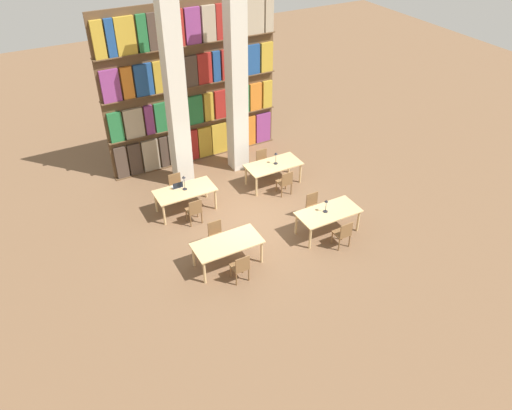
% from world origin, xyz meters
% --- Properties ---
extents(ground_plane, '(40.00, 40.00, 0.00)m').
position_xyz_m(ground_plane, '(0.00, 0.00, 0.00)').
color(ground_plane, brown).
extents(bookshelf_bank, '(6.15, 0.35, 5.50)m').
position_xyz_m(bookshelf_bank, '(0.02, 4.32, 2.63)').
color(bookshelf_bank, brown).
rests_on(bookshelf_bank, ground_plane).
extents(pillar_left, '(0.56, 0.56, 6.00)m').
position_xyz_m(pillar_left, '(-1.04, 3.10, 3.00)').
color(pillar_left, beige).
rests_on(pillar_left, ground_plane).
extents(pillar_center, '(0.56, 0.56, 6.00)m').
position_xyz_m(pillar_center, '(1.04, 3.10, 3.00)').
color(pillar_center, beige).
rests_on(pillar_center, ground_plane).
extents(reading_table_0, '(1.84, 0.90, 0.75)m').
position_xyz_m(reading_table_0, '(-1.53, -1.37, 0.67)').
color(reading_table_0, tan).
rests_on(reading_table_0, ground_plane).
extents(chair_0, '(0.42, 0.40, 0.88)m').
position_xyz_m(chair_0, '(-1.51, -2.10, 0.47)').
color(chair_0, brown).
rests_on(chair_0, ground_plane).
extents(chair_1, '(0.42, 0.40, 0.88)m').
position_xyz_m(chair_1, '(-1.51, -0.64, 0.47)').
color(chair_1, brown).
rests_on(chair_1, ground_plane).
extents(reading_table_1, '(1.84, 0.90, 0.75)m').
position_xyz_m(reading_table_1, '(1.62, -1.51, 0.67)').
color(reading_table_1, tan).
rests_on(reading_table_1, ground_plane).
extents(chair_2, '(0.42, 0.40, 0.88)m').
position_xyz_m(chair_2, '(1.63, -2.24, 0.47)').
color(chair_2, brown).
rests_on(chair_2, ground_plane).
extents(chair_3, '(0.42, 0.40, 0.88)m').
position_xyz_m(chair_3, '(1.63, -0.77, 0.47)').
color(chair_3, brown).
rests_on(chair_3, ground_plane).
extents(desk_lamp_0, '(0.14, 0.14, 0.41)m').
position_xyz_m(desk_lamp_0, '(1.54, -1.47, 1.03)').
color(desk_lamp_0, '#232328').
rests_on(desk_lamp_0, reading_table_1).
extents(reading_table_2, '(1.84, 0.90, 0.75)m').
position_xyz_m(reading_table_2, '(-1.59, 1.48, 0.67)').
color(reading_table_2, tan).
rests_on(reading_table_2, ground_plane).
extents(chair_4, '(0.42, 0.40, 0.88)m').
position_xyz_m(chair_4, '(-1.60, 0.74, 0.47)').
color(chair_4, brown).
rests_on(chair_4, ground_plane).
extents(chair_5, '(0.42, 0.40, 0.88)m').
position_xyz_m(chair_5, '(-1.60, 2.21, 0.47)').
color(chair_5, brown).
rests_on(chair_5, ground_plane).
extents(desk_lamp_1, '(0.14, 0.14, 0.48)m').
position_xyz_m(desk_lamp_1, '(-1.57, 1.52, 1.08)').
color(desk_lamp_1, '#232328').
rests_on(desk_lamp_1, reading_table_2).
extents(laptop, '(0.32, 0.22, 0.21)m').
position_xyz_m(laptop, '(-1.73, 1.73, 0.79)').
color(laptop, silver).
rests_on(laptop, reading_table_2).
extents(reading_table_3, '(1.84, 0.90, 0.75)m').
position_xyz_m(reading_table_3, '(1.55, 1.52, 0.67)').
color(reading_table_3, tan).
rests_on(reading_table_3, ground_plane).
extents(chair_6, '(0.42, 0.40, 0.88)m').
position_xyz_m(chair_6, '(1.57, 0.79, 0.47)').
color(chair_6, brown).
rests_on(chair_6, ground_plane).
extents(chair_7, '(0.42, 0.40, 0.88)m').
position_xyz_m(chair_7, '(1.57, 2.25, 0.47)').
color(chair_7, brown).
rests_on(chair_7, ground_plane).
extents(desk_lamp_2, '(0.14, 0.14, 0.43)m').
position_xyz_m(desk_lamp_2, '(1.63, 1.51, 1.04)').
color(desk_lamp_2, '#232328').
rests_on(desk_lamp_2, reading_table_3).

